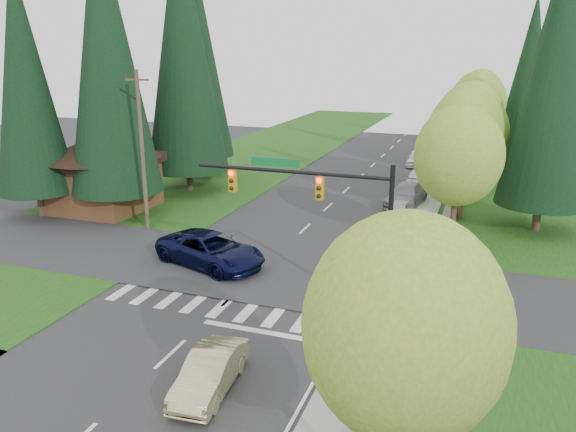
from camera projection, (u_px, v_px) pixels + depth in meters
The scene contains 34 objects.
ground at pixel (184, 342), 22.29m from camera, with size 120.00×120.00×0.00m, color #28282B.
grass_east at pixel (518, 229), 36.11m from camera, with size 14.00×110.00×0.06m, color #154712.
grass_west at pixel (167, 195), 44.52m from camera, with size 14.00×110.00×0.06m, color #154712.
cross_street at pixel (261, 270), 29.50m from camera, with size 120.00×8.00×0.10m, color #28282B.
sidewalk_east at pixel (425, 211), 39.88m from camera, with size 1.80×80.00×0.13m, color gray.
curb_east at pixel (413, 210), 40.16m from camera, with size 0.20×80.00×0.13m, color gray.
stone_wall_south at pixel (386, 427), 16.70m from camera, with size 0.70×14.00×0.70m, color #4C4438.
stone_wall_north at pixel (458, 185), 46.46m from camera, with size 0.70×40.00×0.70m, color #4C4438.
traffic_signal at pixel (323, 203), 23.51m from camera, with size 8.70×0.37×6.80m.
brown_building at pixel (102, 167), 39.77m from camera, with size 8.40×8.40×5.40m.
utility_pole at pixel (142, 150), 34.71m from camera, with size 1.60×0.24×10.00m.
decid_tree_0 at pixel (459, 156), 30.34m from camera, with size 4.80×4.80×8.37m.
decid_tree_1 at pixel (467, 135), 36.56m from camera, with size 5.20×5.20×8.80m.
decid_tree_2 at pixel (469, 120), 42.90m from camera, with size 5.00×5.00×8.82m.
decid_tree_3 at pixel (474, 114), 49.26m from camera, with size 5.00×5.00×8.55m.
decid_tree_4 at pixel (478, 103), 55.43m from camera, with size 5.40×5.40×9.18m.
decid_tree_5 at pixel (477, 102), 61.96m from camera, with size 4.80×4.80×8.30m.
decid_tree_6 at pixel (480, 94), 68.14m from camera, with size 5.20×5.20×8.86m.
decid_tree_south at pixel (405, 328), 12.36m from camera, with size 4.60×4.60×7.92m.
conifer_w_a at pixel (107, 55), 36.03m from camera, with size 6.12×6.12×19.80m.
conifer_w_b at pixel (108, 68), 40.90m from camera, with size 5.44×5.44×17.80m.
conifer_w_c at pixel (183, 47), 42.78m from camera, with size 6.46×6.46×20.80m.
conifer_w_d at pixel (25, 79), 36.28m from camera, with size 5.10×5.10×16.80m.
conifer_w_e at pixel (198, 59), 49.13m from camera, with size 5.78×5.78×18.80m.
conifer_e_a at pixel (556, 73), 33.00m from camera, with size 5.44×5.44×17.80m.
conifer_e_b at pixel (555, 54), 45.01m from camera, with size 6.12×6.12×19.80m.
conifer_e_c at pixel (530, 68), 58.39m from camera, with size 5.10×5.10×16.80m.
sedan_champagne at pixel (210, 372), 18.95m from camera, with size 1.44×4.13×1.36m, color #CFC58A.
suv_navy at pixel (211, 250), 29.91m from camera, with size 2.91×6.32×1.76m, color black.
parked_car_a at pixel (399, 211), 37.74m from camera, with size 1.60×3.97×1.35m, color #BBBAC0.
parked_car_b at pixel (406, 195), 41.44m from camera, with size 2.22×5.46×1.59m, color gray.
parked_car_c at pixel (420, 180), 46.43m from camera, with size 1.50×4.31×1.42m, color #ABABB0.
parked_car_d at pixel (417, 158), 55.53m from camera, with size 1.81×4.51×1.54m, color white.
parked_car_e at pixel (437, 151), 60.20m from camera, with size 1.92×4.72×1.37m, color #A1A0A4.
Camera 1 is at (10.63, -17.36, 11.17)m, focal length 35.00 mm.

